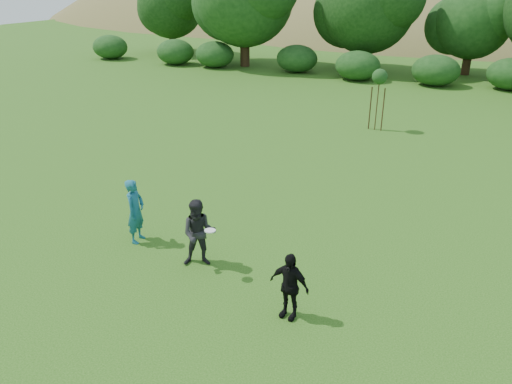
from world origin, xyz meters
TOP-DOWN VIEW (x-y plane):
  - ground at (0.00, 0.00)m, footprint 120.00×120.00m
  - player_teal at (-2.54, 0.77)m, footprint 0.54×0.73m
  - player_grey at (-0.34, 0.51)m, footprint 1.08×1.00m
  - player_black at (2.49, -0.41)m, footprint 0.94×0.46m
  - frisbee at (0.18, 0.21)m, footprint 0.27×0.27m
  - sapling at (0.63, 14.31)m, footprint 0.70×0.70m
  - hillside at (-0.56, 68.45)m, footprint 150.00×72.00m
  - tree_row at (3.23, 28.68)m, footprint 53.92×10.38m

SIDE VIEW (x-z plane):
  - hillside at x=-0.56m, z-range -37.97..14.03m
  - ground at x=0.00m, z-range 0.00..0.00m
  - player_black at x=2.49m, z-range 0.00..1.55m
  - player_grey at x=-0.34m, z-range 0.00..1.78m
  - player_teal at x=-2.54m, z-range 0.00..1.82m
  - frisbee at x=0.18m, z-range 1.22..1.26m
  - sapling at x=0.63m, z-range 0.99..3.84m
  - tree_row at x=3.23m, z-range 0.06..9.69m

